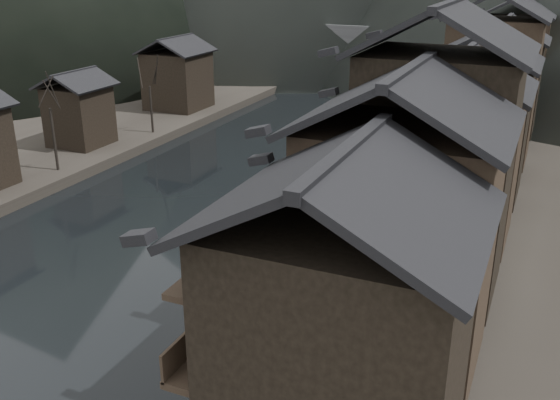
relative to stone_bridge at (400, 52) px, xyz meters
The scene contains 12 objects.
water 72.18m from the stone_bridge, 90.00° to the right, with size 300.00×300.00×0.00m, color black.
left_bank 47.64m from the stone_bridge, 137.56° to the right, with size 40.00×200.00×1.20m, color #2D2823.
stilt_houses 55.85m from the stone_bridge, 71.92° to the right, with size 9.00×67.60×16.82m.
left_houses 55.79m from the stone_bridge, 111.56° to the right, with size 8.10×53.20×8.73m.
bare_trees 61.85m from the stone_bridge, 105.96° to the right, with size 3.94×44.95×7.88m.
moored_sampans 49.57m from the stone_bridge, 75.91° to the right, with size 3.05×68.24×0.47m.
midriver_boats 19.77m from the stone_bridge, 84.29° to the right, with size 11.47×39.68×0.44m.
stone_bridge is the anchor object (origin of this frame).
hero_sampan 72.57m from the stone_bridge, 82.78° to the right, with size 2.18×4.50×0.43m.
cargo_heap 72.34m from the stone_bridge, 82.81° to the right, with size 0.99×1.29×0.59m, color black.
boatman 74.05m from the stone_bridge, 82.54° to the right, with size 0.57×0.37×1.57m, color #58585A.
bamboo_pole 73.98m from the stone_bridge, 82.39° to the right, with size 0.06×0.06×4.57m, color #8C7A51.
Camera 1 is at (22.06, -23.29, 18.40)m, focal length 40.00 mm.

